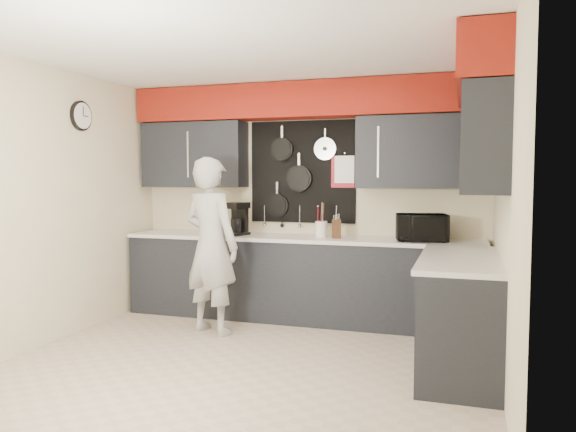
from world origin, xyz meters
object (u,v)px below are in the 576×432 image
(utensil_crock, at_px, (321,229))
(person, at_px, (211,246))
(knife_block, at_px, (336,229))
(microwave, at_px, (422,228))
(coffee_maker, at_px, (238,218))

(utensil_crock, height_order, person, person)
(knife_block, relative_size, person, 0.11)
(knife_block, bearing_deg, utensil_crock, 141.58)
(microwave, relative_size, person, 0.28)
(microwave, height_order, utensil_crock, microwave)
(knife_block, relative_size, utensil_crock, 1.16)
(microwave, relative_size, utensil_crock, 2.92)
(person, bearing_deg, knife_block, -130.20)
(microwave, height_order, knife_block, microwave)
(coffee_maker, bearing_deg, knife_block, 16.34)
(knife_block, xyz_separation_m, utensil_crock, (-0.18, 0.07, -0.01))
(knife_block, height_order, coffee_maker, coffee_maker)
(microwave, bearing_deg, knife_block, 168.18)
(microwave, height_order, person, person)
(microwave, xyz_separation_m, utensil_crock, (-1.06, 0.07, -0.05))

